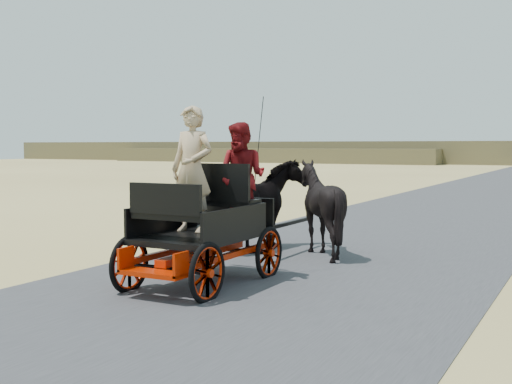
% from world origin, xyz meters
% --- Properties ---
extents(ground, '(140.00, 140.00, 0.00)m').
position_xyz_m(ground, '(0.00, 0.00, 0.00)').
color(ground, tan).
extents(road, '(6.00, 140.00, 0.01)m').
position_xyz_m(road, '(0.00, 0.00, 0.01)').
color(road, '#38383A').
rests_on(road, ground).
extents(ridge_near, '(40.00, 4.00, 1.60)m').
position_xyz_m(ridge_near, '(-30.00, 58.00, 0.80)').
color(ridge_near, brown).
rests_on(ridge_near, ground).
extents(carriage, '(1.30, 2.40, 0.72)m').
position_xyz_m(carriage, '(-0.80, 0.03, 0.36)').
color(carriage, black).
rests_on(carriage, ground).
extents(horse_left, '(0.91, 2.01, 1.70)m').
position_xyz_m(horse_left, '(-1.35, 3.03, 0.85)').
color(horse_left, black).
rests_on(horse_left, ground).
extents(horse_right, '(1.37, 1.54, 1.70)m').
position_xyz_m(horse_right, '(-0.25, 3.03, 0.85)').
color(horse_right, black).
rests_on(horse_right, ground).
extents(driver_man, '(0.66, 0.43, 1.80)m').
position_xyz_m(driver_man, '(-1.00, 0.08, 1.62)').
color(driver_man, tan).
rests_on(driver_man, carriage).
extents(passenger_woman, '(0.77, 0.60, 1.58)m').
position_xyz_m(passenger_woman, '(-0.50, 0.63, 1.51)').
color(passenger_woman, '#660C0F').
rests_on(passenger_woman, carriage).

